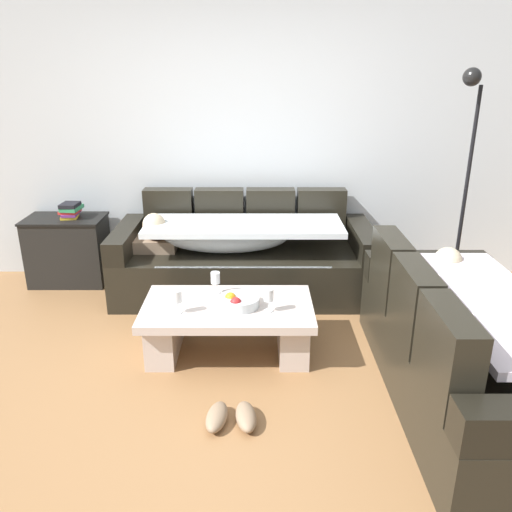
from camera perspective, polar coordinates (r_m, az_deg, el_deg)
name	(u,v)px	position (r m, az deg, el deg)	size (l,w,h in m)	color
ground_plane	(224,397)	(3.37, -3.57, -15.34)	(14.00, 14.00, 0.00)	olive
back_wall	(234,135)	(4.92, -2.43, 13.22)	(9.00, 0.10, 2.70)	silver
couch_along_wall	(241,257)	(4.65, -1.73, -0.16)	(2.28, 0.92, 0.88)	black
couch_near_window	(465,349)	(3.44, 22.20, -9.48)	(0.92, 2.04, 0.88)	black
coffee_table	(228,322)	(3.71, -3.11, -7.37)	(1.20, 0.68, 0.38)	beige
fruit_bowl	(238,301)	(3.60, -1.99, -5.05)	(0.28, 0.28, 0.10)	silver
wine_glass_near_left	(177,297)	(3.51, -8.79, -4.55)	(0.07, 0.07, 0.17)	silver
wine_glass_near_right	(268,296)	(3.50, 1.38, -4.43)	(0.07, 0.07, 0.17)	silver
wine_glass_far_back	(215,279)	(3.78, -4.56, -2.53)	(0.07, 0.07, 0.17)	silver
side_cabinet	(68,250)	(5.18, -20.11, 0.61)	(0.72, 0.44, 0.64)	black
book_stack_on_cabinet	(70,210)	(5.04, -19.91, 4.81)	(0.19, 0.22, 0.14)	gold
floor_lamp	(464,175)	(4.61, 22.03, 8.34)	(0.33, 0.31, 1.95)	black
pair_of_shoes	(231,417)	(3.13, -2.77, -17.38)	(0.33, 0.29, 0.09)	#8C7259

